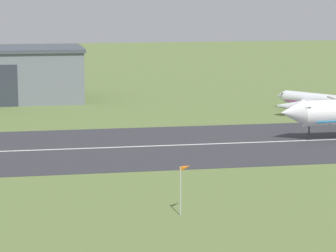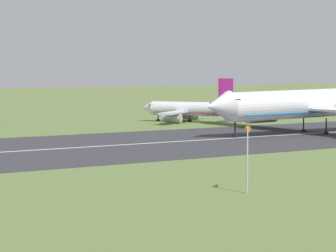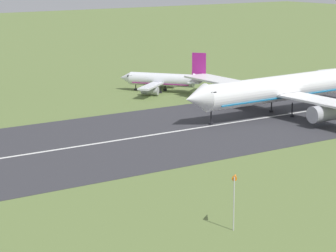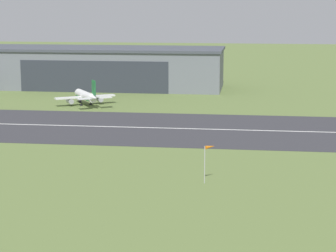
# 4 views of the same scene
# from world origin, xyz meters

# --- Properties ---
(ground_plane) EXTENTS (759.98, 759.98, 0.00)m
(ground_plane) POSITION_xyz_m (0.00, 61.23, 0.00)
(ground_plane) COLOR olive
(runway_strip) EXTENTS (519.98, 41.23, 0.06)m
(runway_strip) POSITION_xyz_m (0.00, 122.46, 0.03)
(runway_strip) COLOR #333338
(runway_strip) RESTS_ON ground_plane
(runway_centreline) EXTENTS (467.98, 0.70, 0.01)m
(runway_centreline) POSITION_xyz_m (0.00, 122.46, 0.07)
(runway_centreline) COLOR silver
(runway_centreline) RESTS_ON runway_strip
(hangar_building) EXTENTS (83.91, 26.17, 13.99)m
(hangar_building) POSITION_xyz_m (-27.59, 193.09, 7.01)
(hangar_building) COLOR slate
(hangar_building) RESTS_ON ground_plane
(airplane_parked_east) EXTENTS (17.36, 18.60, 8.14)m
(airplane_parked_east) POSITION_xyz_m (-23.34, 153.83, 2.74)
(airplane_parked_east) COLOR white
(airplane_parked_east) RESTS_ON ground_plane
(windsock_pole) EXTENTS (1.86, 1.85, 6.36)m
(windsock_pole) POSITION_xyz_m (17.75, 76.76, 5.64)
(windsock_pole) COLOR #B7B7BC
(windsock_pole) RESTS_ON ground_plane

